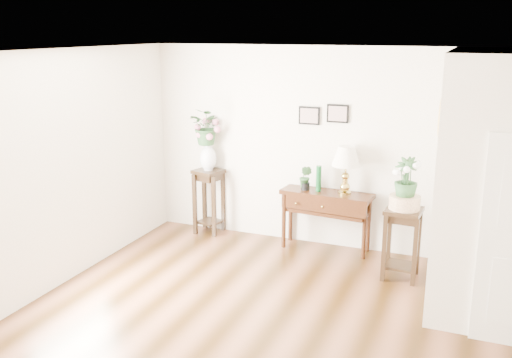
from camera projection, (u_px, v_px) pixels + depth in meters
The scene contains 17 objects.
floor at pixel (289, 342), 5.66m from camera, with size 6.00×5.50×0.02m, color brown.
ceiling at pixel (293, 54), 4.94m from camera, with size 6.00×5.50×0.02m, color white.
wall_back at pixel (355, 151), 7.76m from camera, with size 6.00×0.02×2.80m, color silver.
wall_left at pixel (36, 178), 6.37m from camera, with size 0.02×5.50×2.80m, color silver.
art_print_left at pixel (309, 116), 7.86m from camera, with size 0.30×0.02×0.25m, color black.
art_print_right at pixel (338, 114), 7.71m from camera, with size 0.30×0.02×0.25m, color black.
wall_ornament at pixel (443, 117), 6.42m from camera, with size 0.51×0.51×0.07m, color tan.
console_table at pixel (326, 221), 7.94m from camera, with size 1.26×0.42×0.84m, color black.
table_lamp at pixel (346, 169), 7.66m from camera, with size 0.38×0.38×0.67m, color #B19845.
green_vase at pixel (319, 179), 7.84m from camera, with size 0.07×0.07×0.36m, color #0A421A.
potted_plant at pixel (306, 178), 7.91m from camera, with size 0.18×0.15×0.33m, color #254B25.
plant_stand_a at pixel (209, 201), 8.61m from camera, with size 0.38×0.38×0.98m, color black.
porcelain_vase at pixel (208, 155), 8.42m from camera, with size 0.25×0.25×0.43m, color silver, non-canonical shape.
lily_arrangement at pixel (207, 125), 8.31m from camera, with size 0.49×0.43×0.55m, color #254B25.
plant_stand_b at pixel (402, 244), 7.02m from camera, with size 0.42×0.42×0.90m, color black.
ceramic_bowl at pixel (405, 203), 6.88m from camera, with size 0.37×0.37×0.17m, color beige.
narcissus at pixel (406, 179), 6.81m from camera, with size 0.29×0.29×0.52m, color #254B25.
Camera 1 is at (1.58, -4.81, 3.02)m, focal length 40.00 mm.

